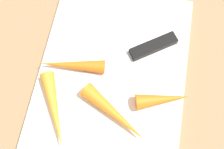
# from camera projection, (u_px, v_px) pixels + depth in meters

# --- Properties ---
(ground_plane) EXTENTS (1.40, 1.40, 0.00)m
(ground_plane) POSITION_uv_depth(u_px,v_px,m) (112.00, 77.00, 0.52)
(ground_plane) COLOR #8C6D4C
(cutting_board) EXTENTS (0.36, 0.26, 0.01)m
(cutting_board) POSITION_uv_depth(u_px,v_px,m) (112.00, 76.00, 0.51)
(cutting_board) COLOR silver
(cutting_board) RESTS_ON ground_plane
(knife) EXTENTS (0.13, 0.18, 0.01)m
(knife) POSITION_uv_depth(u_px,v_px,m) (147.00, 49.00, 0.52)
(knife) COLOR #B7B7BC
(knife) RESTS_ON cutting_board
(carrot_longest) EXTENTS (0.13, 0.08, 0.03)m
(carrot_longest) POSITION_uv_depth(u_px,v_px,m) (54.00, 110.00, 0.47)
(carrot_longest) COLOR orange
(carrot_longest) RESTS_ON cutting_board
(carrot_long) EXTENTS (0.09, 0.13, 0.03)m
(carrot_long) POSITION_uv_depth(u_px,v_px,m) (114.00, 114.00, 0.47)
(carrot_long) COLOR orange
(carrot_long) RESTS_ON cutting_board
(carrot_short) EXTENTS (0.04, 0.12, 0.02)m
(carrot_short) POSITION_uv_depth(u_px,v_px,m) (72.00, 64.00, 0.50)
(carrot_short) COLOR orange
(carrot_short) RESTS_ON cutting_board
(carrot_shortest) EXTENTS (0.05, 0.10, 0.03)m
(carrot_shortest) POSITION_uv_depth(u_px,v_px,m) (163.00, 99.00, 0.48)
(carrot_shortest) COLOR orange
(carrot_shortest) RESTS_ON cutting_board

